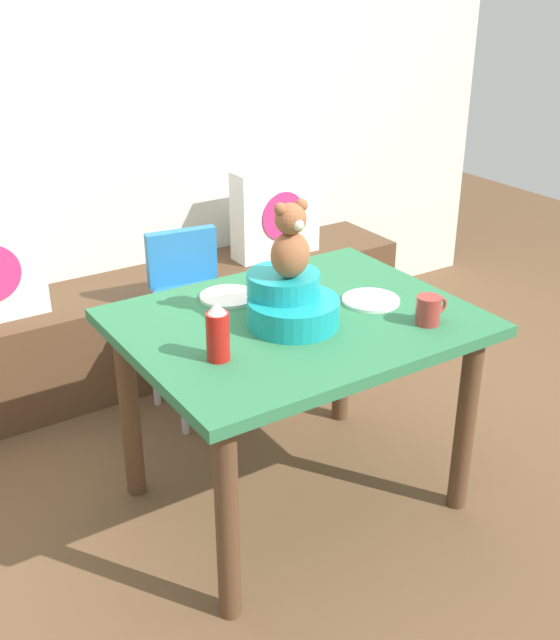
{
  "coord_description": "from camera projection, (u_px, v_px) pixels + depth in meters",
  "views": [
    {
      "loc": [
        -1.31,
        -1.91,
        1.82
      ],
      "look_at": [
        0.0,
        0.1,
        0.69
      ],
      "focal_mm": 43.33,
      "sensor_mm": 36.0,
      "label": 1
    }
  ],
  "objects": [
    {
      "name": "ground_plane",
      "position": [
        295.0,
        497.0,
        2.87
      ],
      "size": [
        8.0,
        8.0,
        0.0
      ],
      "primitive_type": "plane",
      "color": "brown"
    },
    {
      "name": "back_wall",
      "position": [
        113.0,
        86.0,
        3.43
      ],
      "size": [
        4.4,
        0.1,
        2.6
      ],
      "primitive_type": "cube",
      "color": "silver",
      "rests_on": "ground_plane"
    },
    {
      "name": "window_bench",
      "position": [
        155.0,
        325.0,
        3.68
      ],
      "size": [
        2.6,
        0.44,
        0.46
      ],
      "primitive_type": "cube",
      "color": "brown",
      "rests_on": "ground_plane"
    },
    {
      "name": "pillow_floral_right",
      "position": [
        275.0,
        212.0,
        3.8
      ],
      "size": [
        0.44,
        0.15,
        0.44
      ],
      "color": "white",
      "rests_on": "window_bench"
    },
    {
      "name": "dining_table",
      "position": [
        296.0,
        348.0,
        2.61
      ],
      "size": [
        1.13,
        0.89,
        0.74
      ],
      "color": "#2D7247",
      "rests_on": "ground_plane"
    },
    {
      "name": "highchair",
      "position": [
        193.0,
        300.0,
        3.22
      ],
      "size": [
        0.36,
        0.48,
        0.79
      ],
      "color": "#2672B2",
      "rests_on": "ground_plane"
    },
    {
      "name": "infant_seat_teal",
      "position": [
        290.0,
        302.0,
        2.49
      ],
      "size": [
        0.3,
        0.33,
        0.16
      ],
      "color": "teal",
      "rests_on": "dining_table"
    },
    {
      "name": "teddy_bear",
      "position": [
        290.0,
        242.0,
        2.4
      ],
      "size": [
        0.13,
        0.12,
        0.25
      ],
      "color": "#995937",
      "rests_on": "infant_seat_teal"
    },
    {
      "name": "ketchup_bottle",
      "position": [
        218.0,
        333.0,
        2.25
      ],
      "size": [
        0.07,
        0.07,
        0.18
      ],
      "color": "red",
      "rests_on": "dining_table"
    },
    {
      "name": "coffee_mug",
      "position": [
        429.0,
        310.0,
        2.49
      ],
      "size": [
        0.12,
        0.08,
        0.09
      ],
      "color": "#9E332D",
      "rests_on": "dining_table"
    },
    {
      "name": "dinner_plate_near",
      "position": [
        371.0,
        300.0,
        2.67
      ],
      "size": [
        0.2,
        0.2,
        0.01
      ],
      "primitive_type": "cylinder",
      "color": "white",
      "rests_on": "dining_table"
    },
    {
      "name": "dinner_plate_far",
      "position": [
        228.0,
        297.0,
        2.7
      ],
      "size": [
        0.2,
        0.2,
        0.01
      ],
      "primitive_type": "cylinder",
      "color": "white",
      "rests_on": "dining_table"
    },
    {
      "name": "cell_phone",
      "position": [
        295.0,
        290.0,
        2.76
      ],
      "size": [
        0.16,
        0.11,
        0.01
      ],
      "primitive_type": "cube",
      "rotation": [
        0.0,
        0.0,
        1.84
      ],
      "color": "black",
      "rests_on": "dining_table"
    }
  ]
}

